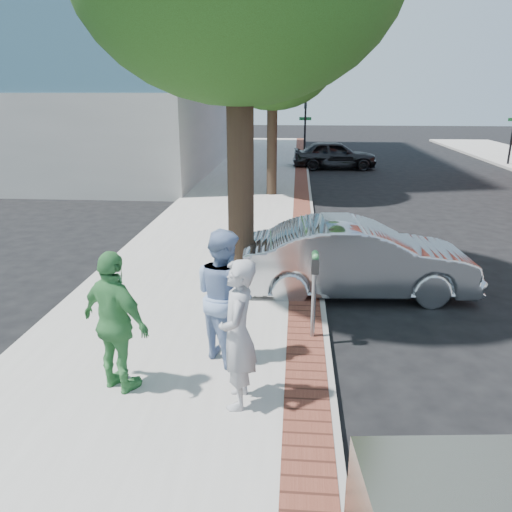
# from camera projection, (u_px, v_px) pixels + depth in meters

# --- Properties ---
(ground) EXTENTS (120.00, 120.00, 0.00)m
(ground) POSITION_uv_depth(u_px,v_px,m) (264.00, 335.00, 8.64)
(ground) COLOR black
(ground) RESTS_ON ground
(sidewalk) EXTENTS (5.00, 60.00, 0.15)m
(sidewalk) POSITION_uv_depth(u_px,v_px,m) (235.00, 219.00, 16.31)
(sidewalk) COLOR #9E9991
(sidewalk) RESTS_ON ground
(brick_strip) EXTENTS (0.60, 60.00, 0.01)m
(brick_strip) POSITION_uv_depth(u_px,v_px,m) (302.00, 218.00, 16.12)
(brick_strip) COLOR brown
(brick_strip) RESTS_ON sidewalk
(curb) EXTENTS (0.10, 60.00, 0.15)m
(curb) POSITION_uv_depth(u_px,v_px,m) (313.00, 220.00, 16.12)
(curb) COLOR gray
(curb) RESTS_ON ground
(office_base) EXTENTS (18.20, 22.20, 4.00)m
(office_base) POSITION_uv_depth(u_px,v_px,m) (72.00, 128.00, 29.87)
(office_base) COLOR gray
(office_base) RESTS_ON ground
(signal_near) EXTENTS (0.70, 0.15, 3.80)m
(signal_near) POSITION_uv_depth(u_px,v_px,m) (305.00, 125.00, 28.71)
(signal_near) COLOR black
(signal_near) RESTS_ON ground
(tree_far) EXTENTS (4.80, 4.80, 7.14)m
(tree_far) POSITION_uv_depth(u_px,v_px,m) (273.00, 56.00, 18.40)
(tree_far) COLOR black
(tree_far) RESTS_ON sidewalk
(parking_meter) EXTENTS (0.12, 0.32, 1.47)m
(parking_meter) POSITION_uv_depth(u_px,v_px,m) (315.00, 277.00, 7.94)
(parking_meter) COLOR gray
(parking_meter) RESTS_ON sidewalk
(person_gray) EXTENTS (0.48, 0.72, 1.96)m
(person_gray) POSITION_uv_depth(u_px,v_px,m) (238.00, 334.00, 6.21)
(person_gray) COLOR #9C9CA1
(person_gray) RESTS_ON sidewalk
(person_officer) EXTENTS (1.23, 1.24, 2.02)m
(person_officer) POSITION_uv_depth(u_px,v_px,m) (224.00, 295.00, 7.35)
(person_officer) COLOR #7D96C2
(person_officer) RESTS_ON sidewalk
(person_green) EXTENTS (1.23, 0.97, 1.96)m
(person_green) POSITION_uv_depth(u_px,v_px,m) (116.00, 323.00, 6.53)
(person_green) COLOR #3F8B48
(person_green) RESTS_ON sidewalk
(sedan_silver) EXTENTS (4.78, 1.92, 1.55)m
(sedan_silver) POSITION_uv_depth(u_px,v_px,m) (358.00, 258.00, 10.21)
(sedan_silver) COLOR #B5B8BD
(sedan_silver) RESTS_ON ground
(bg_car) EXTENTS (4.63, 2.05, 1.55)m
(bg_car) POSITION_uv_depth(u_px,v_px,m) (335.00, 155.00, 27.37)
(bg_car) COLOR black
(bg_car) RESTS_ON ground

